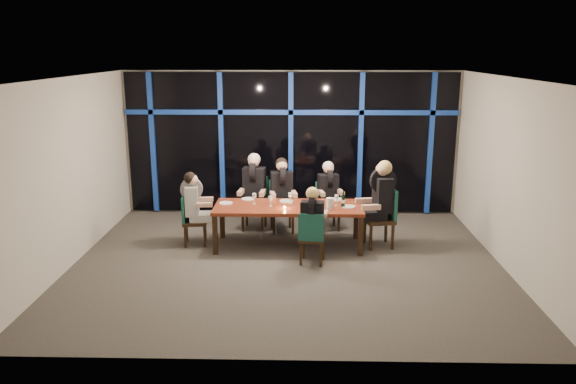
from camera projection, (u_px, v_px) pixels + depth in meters
name	position (u px, v px, depth m)	size (l,w,h in m)	color
room	(287.00, 141.00, 8.77)	(7.04, 7.00, 3.02)	#4E4A45
window_wall	(291.00, 141.00, 11.73)	(6.86, 0.43, 2.94)	black
dining_table	(288.00, 209.00, 9.88)	(2.60, 1.00, 0.75)	maroon
chair_far_left	(255.00, 200.00, 10.94)	(0.52, 0.52, 1.02)	black
chair_far_mid	(281.00, 203.00, 10.81)	(0.53, 0.53, 0.98)	black
chair_far_right	(327.00, 203.00, 10.93)	(0.51, 0.51, 0.92)	black
chair_end_left	(190.00, 217.00, 10.01)	(0.47, 0.47, 0.91)	black
chair_end_right	(384.00, 214.00, 9.90)	(0.56, 0.56, 1.06)	black
chair_near_mid	(312.00, 236.00, 9.08)	(0.47, 0.47, 0.88)	black
diner_far_left	(254.00, 181.00, 10.76)	(0.54, 0.66, 0.99)	black
diner_far_mid	(282.00, 184.00, 10.63)	(0.53, 0.65, 0.95)	black
diner_far_right	(329.00, 186.00, 10.76)	(0.51, 0.61, 0.89)	black
diner_end_left	(194.00, 198.00, 9.92)	(0.59, 0.48, 0.89)	black
diner_end_right	(380.00, 191.00, 9.79)	(0.70, 0.57, 1.03)	black
diner_near_mid	(313.00, 213.00, 9.07)	(0.47, 0.58, 0.86)	black
plate_far_left	(248.00, 199.00, 10.27)	(0.24, 0.24, 0.01)	white
plate_far_mid	(286.00, 201.00, 10.13)	(0.24, 0.24, 0.01)	white
plate_far_right	(337.00, 199.00, 10.25)	(0.24, 0.24, 0.01)	white
plate_end_left	(226.00, 203.00, 10.00)	(0.24, 0.24, 0.01)	white
plate_end_right	(349.00, 207.00, 9.78)	(0.24, 0.24, 0.01)	white
plate_near_mid	(317.00, 209.00, 9.63)	(0.24, 0.24, 0.01)	white
wine_bottle	(343.00, 201.00, 9.75)	(0.07, 0.07, 0.29)	black
water_pitcher	(329.00, 204.00, 9.61)	(0.12, 0.11, 0.20)	white
tea_light	(285.00, 208.00, 9.68)	(0.05, 0.05, 0.03)	#F39648
wine_glass_a	(271.00, 199.00, 9.81)	(0.07, 0.07, 0.18)	silver
wine_glass_b	(290.00, 196.00, 9.99)	(0.07, 0.07, 0.19)	silver
wine_glass_c	(314.00, 198.00, 9.85)	(0.07, 0.07, 0.18)	silver
wine_glass_d	(254.00, 196.00, 9.94)	(0.07, 0.07, 0.19)	silver
wine_glass_e	(337.00, 198.00, 9.86)	(0.07, 0.07, 0.19)	silver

